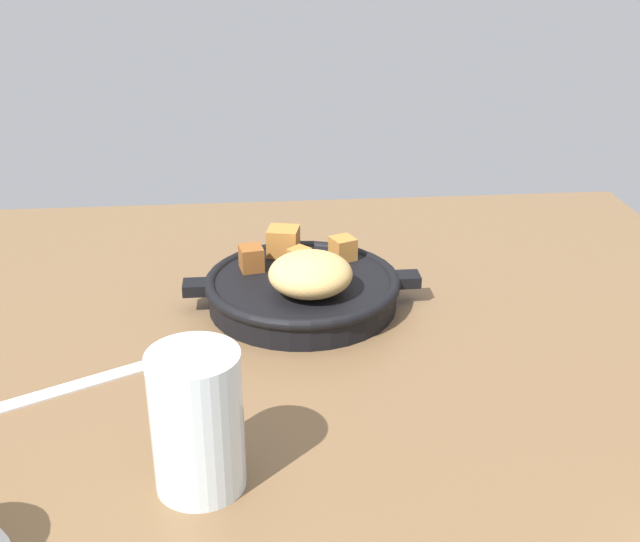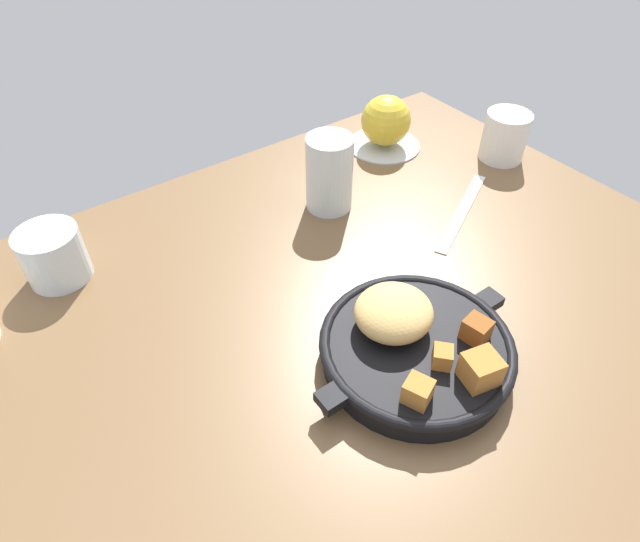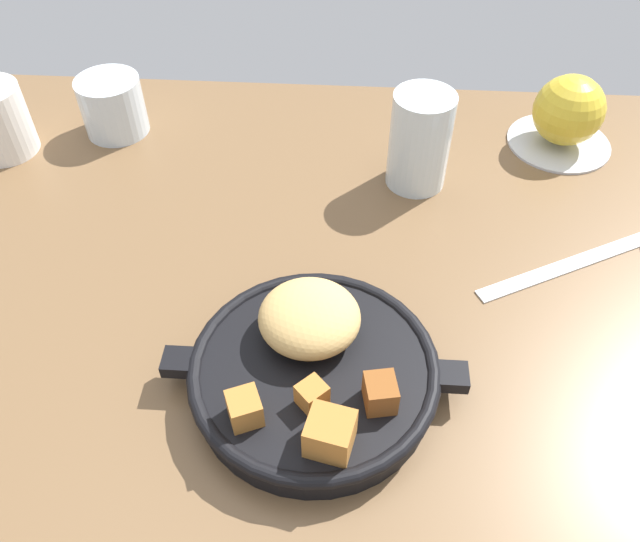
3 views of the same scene
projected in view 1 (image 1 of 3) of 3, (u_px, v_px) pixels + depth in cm
name	position (u px, v px, depth cm)	size (l,w,h in cm)	color
ground_plane	(314.00, 349.00, 78.24)	(93.85, 80.17, 2.40)	brown
cast_iron_skillet	(303.00, 286.00, 82.96)	(24.57, 20.32, 7.15)	black
butter_knife	(37.00, 396.00, 68.23)	(20.26, 1.60, 0.36)	silver
water_glass_tall	(197.00, 421.00, 56.01)	(6.53, 6.53, 10.76)	silver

